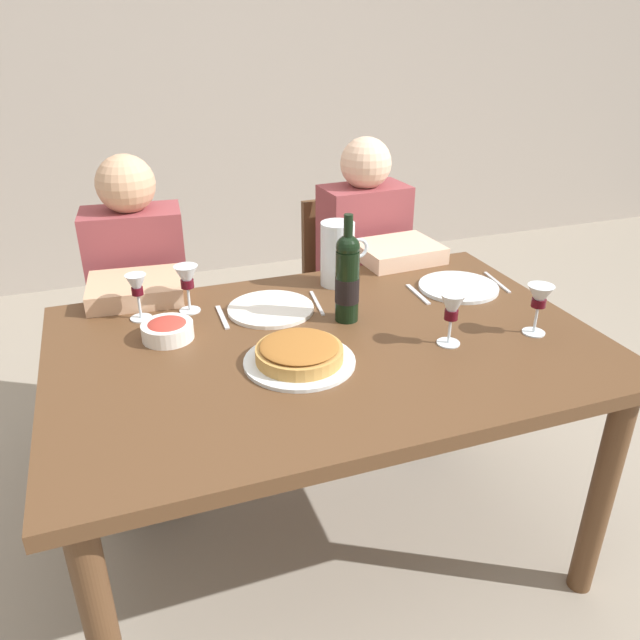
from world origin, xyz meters
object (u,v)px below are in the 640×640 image
Objects in this scene: wine_glass_centre at (539,299)px; chair_left at (145,318)px; wine_glass_left_diner at (452,310)px; diner_left at (142,316)px; baked_tart at (299,354)px; diner_right at (375,280)px; dining_table at (328,369)px; dinner_plate_right_setting at (458,287)px; water_pitcher at (338,257)px; chair_right at (350,286)px; salad_bowl at (167,329)px; wine_bottle at (347,278)px; dinner_plate_left_setting at (271,309)px; wine_glass_spare at (187,279)px; wine_glass_right_diner at (137,288)px.

chair_left is at bearing 134.24° from wine_glass_centre.
diner_left is (-0.77, 0.77, -0.25)m from wine_glass_left_diner.
diner_right is (0.57, 0.77, -0.17)m from baked_tart.
chair_left is at bearing 126.54° from wine_glass_left_diner.
dinner_plate_right_setting reaches higher than dining_table.
water_pitcher is 0.66m from wine_glass_centre.
baked_tart is 1.19m from chair_right.
chair_right is (0.89, 0.03, 0.00)m from chair_left.
salad_bowl is at bearing 26.94° from diner_right.
dinner_plate_left_setting is (-0.20, 0.14, -0.13)m from wine_bottle.
wine_glass_centre is (0.68, -0.06, 0.08)m from baked_tart.
baked_tart is 0.34× the size of chair_right.
wine_bottle reaches higher than chair_right.
diner_right is at bearing 89.39° from chair_right.
dinner_plate_right_setting is (0.63, -0.05, 0.00)m from dinner_plate_left_setting.
wine_glass_spare is at bearing 160.91° from dinner_plate_left_setting.
diner_left is at bearing 125.44° from dining_table.
dinner_plate_right_setting is 0.23× the size of diner_right.
water_pitcher is at bearing 126.88° from wine_glass_centre.
dining_table is at bearing -68.33° from dinner_plate_left_setting.
wine_glass_right_diner is (-0.57, 0.21, -0.03)m from wine_bottle.
dinner_plate_left_setting is at bearing 137.15° from diner_left.
wine_glass_left_diner is 0.13× the size of diner_right.
wine_glass_spare is at bearing 20.67° from diner_right.
baked_tart is at bearing -62.33° from wine_glass_spare.
chair_left is 0.75× the size of diner_right.
wine_glass_left_diner is 0.56m from dinner_plate_left_setting.
chair_left reaches higher than salad_bowl.
salad_bowl is at bearing 173.78° from wine_bottle.
dinner_plate_right_setting is 1.22m from chair_left.
dinner_plate_left_setting is at bearing 175.84° from dinner_plate_right_setting.
water_pitcher is 0.65m from wine_glass_right_diner.
wine_glass_spare is at bearing 171.66° from dinner_plate_right_setting.
diner_right is at bearing 56.02° from dining_table.
wine_glass_left_diner is 1.06× the size of wine_glass_right_diner.
chair_left is 0.93m from diner_right.
diner_left reaches higher than wine_glass_spare.
chair_left is at bearing 86.69° from wine_glass_right_diner.
salad_bowl is 0.54× the size of dinner_plate_left_setting.
baked_tart reaches higher than dinner_plate_left_setting.
baked_tart is at bearing 49.86° from diner_right.
wine_glass_spare is at bearing 117.67° from baked_tart.
chair_left is at bearing 92.19° from salad_bowl.
diner_left is (-0.05, 0.48, -0.17)m from salad_bowl.
chair_left is (-0.75, 1.01, -0.37)m from wine_glass_left_diner.
chair_right is at bearing -172.80° from chair_left.
wine_glass_spare is 0.27m from dinner_plate_left_setting.
wine_glass_centre is 0.88m from diner_right.
water_pitcher is 0.81× the size of dinner_plate_left_setting.
wine_bottle is at bearing 47.49° from dining_table.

